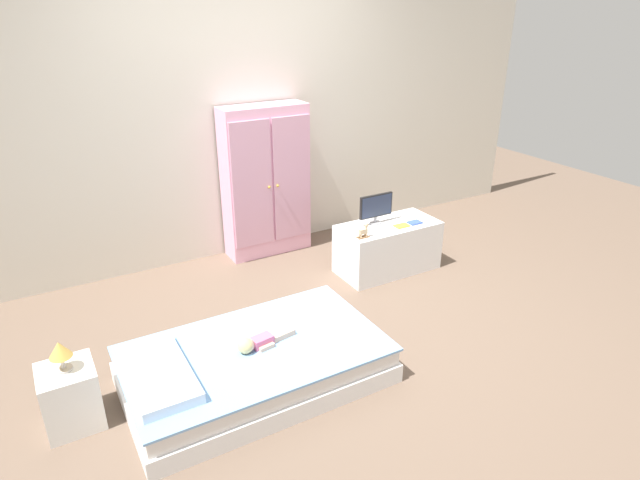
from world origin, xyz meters
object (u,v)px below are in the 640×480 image
Objects in this scene: bed at (256,365)px; rocking_horse_toy at (364,231)px; doll at (256,343)px; nightstand at (71,397)px; wardrobe at (266,182)px; tv_monitor at (376,207)px; book_blue at (415,223)px; book_yellow at (402,226)px; tv_stand at (387,247)px; table_lamp at (60,351)px.

rocking_horse_toy is (1.26, 0.70, 0.37)m from bed.
nightstand is at bearing 170.55° from doll.
tv_monitor is at bearing -51.39° from wardrobe.
nightstand is (-1.02, 0.17, 0.06)m from bed.
book_blue is at bearing 22.13° from bed.
bed is at bearing -156.24° from book_yellow.
tv_monitor is (2.53, 0.73, 0.40)m from nightstand.
bed is 1.81m from tv_monitor.
tv_stand is at bearing 27.36° from bed.
doll is 3.17× the size of rocking_horse_toy.
tv_stand is at bearing 154.79° from book_blue.
wardrobe reaches higher than nightstand.
nightstand is at bearing -163.88° from tv_monitor.
wardrobe reaches higher than table_lamp.
wardrobe is 1.27m from book_yellow.
wardrobe is at bearing 38.95° from table_lamp.
doll is 1.79m from tv_stand.
wardrobe reaches higher than bed.
bed is 1.84m from book_yellow.
nightstand is (-1.03, 0.17, -0.10)m from doll.
doll is (0.01, -0.00, 0.16)m from bed.
tv_monitor is 0.27m from book_yellow.
doll is at bearing -150.67° from rocking_horse_toy.
tv_stand is (1.60, 0.83, 0.09)m from bed.
tv_stand is 0.38m from tv_monitor.
wardrobe reaches higher than tv_stand.
doll is at bearing -9.45° from table_lamp.
table_lamp is 1.41× the size of book_yellow.
book_blue is (0.54, 0.03, -0.05)m from rocking_horse_toy.
tv_monitor reaches higher than book_blue.
bed is 1.09m from table_lamp.
bed is 3.96× the size of doll.
doll is at bearing -157.67° from book_blue.
book_blue is at bearing 22.33° from doll.
nightstand is at bearing -168.66° from book_blue.
bed is 1.99m from wardrobe.
table_lamp is 2.74m from book_yellow.
bed is 4.30× the size of nightstand.
book_blue is at bearing 0.00° from book_yellow.
bed is 12.44× the size of book_yellow.
bed is 1.80× the size of tv_stand.
table_lamp is at bearing 0.00° from nightstand.
tv_monitor reaches higher than doll.
rocking_horse_toy is (2.28, 0.53, 0.31)m from nightstand.
bed is 12.56× the size of rocking_horse_toy.
book_yellow is (2.68, 0.56, 0.25)m from nightstand.
tv_monitor reaches higher than bed.
wardrobe is at bearing 38.95° from nightstand.
rocking_horse_toy is at bearing 13.13° from nightstand.
table_lamp is 1.59× the size of book_blue.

